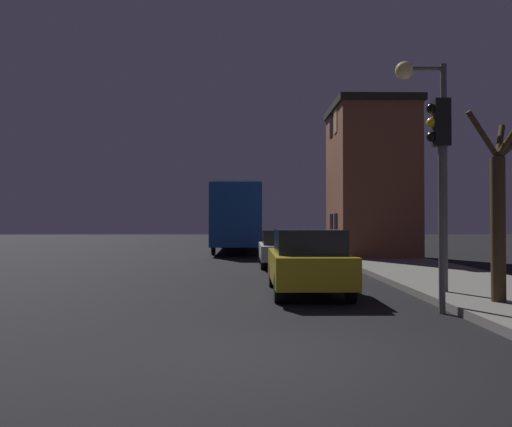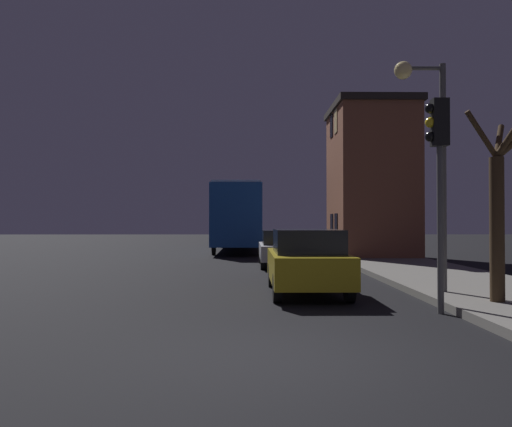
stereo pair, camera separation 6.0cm
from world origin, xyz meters
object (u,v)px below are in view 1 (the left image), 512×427
(streetlamp, at_px, (428,133))
(bus, at_px, (238,213))
(car_near_lane, at_px, (308,261))
(car_mid_lane, at_px, (283,247))
(traffic_light, at_px, (440,159))
(bare_tree, at_px, (505,194))

(streetlamp, xyz_separation_m, bus, (-4.70, 18.42, -1.53))
(car_near_lane, relative_size, car_mid_lane, 0.96)
(streetlamp, relative_size, traffic_light, 1.28)
(streetlamp, distance_m, traffic_light, 2.03)
(bus, bearing_deg, streetlamp, -75.69)
(streetlamp, distance_m, car_mid_lane, 9.07)
(streetlamp, relative_size, car_near_lane, 1.31)
(bare_tree, xyz_separation_m, bus, (-5.66, 19.93, -0.04))
(streetlamp, relative_size, bare_tree, 1.19)
(streetlamp, bearing_deg, bare_tree, -57.56)
(streetlamp, bearing_deg, car_mid_lane, 108.71)
(car_mid_lane, bearing_deg, bus, 100.74)
(traffic_light, bearing_deg, car_mid_lane, 103.10)
(bare_tree, distance_m, car_mid_lane, 10.41)
(traffic_light, distance_m, bus, 20.67)
(bus, height_order, car_near_lane, bus)
(car_mid_lane, bearing_deg, streetlamp, -71.29)
(streetlamp, bearing_deg, car_near_lane, 163.96)
(bus, bearing_deg, traffic_light, -78.10)
(bare_tree, height_order, car_near_lane, bare_tree)
(traffic_light, distance_m, car_mid_lane, 10.39)
(streetlamp, height_order, car_near_lane, streetlamp)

